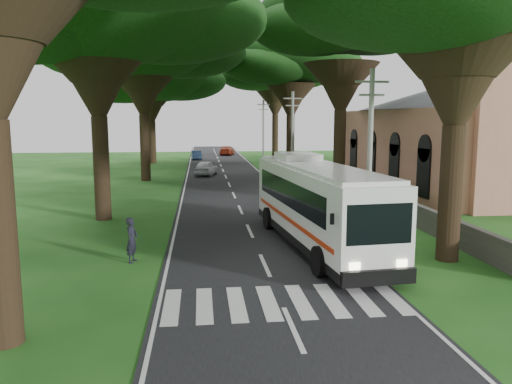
{
  "coord_description": "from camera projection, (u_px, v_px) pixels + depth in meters",
  "views": [
    {
      "loc": [
        -2.45,
        -16.77,
        5.74
      ],
      "look_at": [
        0.2,
        6.9,
        2.2
      ],
      "focal_mm": 35.0,
      "sensor_mm": 36.0,
      "label": 1
    }
  ],
  "objects": [
    {
      "name": "pole_near",
      "position": [
        370.0,
        151.0,
        23.48
      ],
      "size": [
        1.6,
        0.24,
        8.0
      ],
      "color": "gray",
      "rests_on": "ground"
    },
    {
      "name": "tree_r_far",
      "position": [
        275.0,
        69.0,
        71.7
      ],
      "size": [
        15.12,
        15.12,
        16.12
      ],
      "color": "black",
      "rests_on": "ground"
    },
    {
      "name": "tree_r_midb",
      "position": [
        291.0,
        58.0,
        53.98
      ],
      "size": [
        13.7,
        13.7,
        15.27
      ],
      "color": "black",
      "rests_on": "ground"
    },
    {
      "name": "distant_car_b",
      "position": [
        196.0,
        155.0,
        69.29
      ],
      "size": [
        1.6,
        3.82,
        1.23
      ],
      "primitive_type": "imported",
      "rotation": [
        0.0,
        0.0,
        0.08
      ],
      "color": "#22334F",
      "rests_on": "road"
    },
    {
      "name": "church",
      "position": [
        454.0,
        128.0,
        40.02
      ],
      "size": [
        14.0,
        24.0,
        11.6
      ],
      "color": "#BE745C",
      "rests_on": "ground"
    },
    {
      "name": "road",
      "position": [
        230.0,
        186.0,
        42.17
      ],
      "size": [
        8.0,
        120.0,
        0.04
      ],
      "primitive_type": "cube",
      "color": "black",
      "rests_on": "ground"
    },
    {
      "name": "tree_l_far",
      "position": [
        150.0,
        76.0,
        62.24
      ],
      "size": [
        15.88,
        15.88,
        14.36
      ],
      "color": "black",
      "rests_on": "ground"
    },
    {
      "name": "distant_car_c",
      "position": [
        227.0,
        150.0,
        77.98
      ],
      "size": [
        2.75,
        5.03,
        1.38
      ],
      "primitive_type": "imported",
      "rotation": [
        0.0,
        0.0,
        2.96
      ],
      "color": "maroon",
      "rests_on": "road"
    },
    {
      "name": "property_wall",
      "position": [
        337.0,
        179.0,
        42.09
      ],
      "size": [
        0.35,
        50.0,
        1.2
      ],
      "primitive_type": "cube",
      "color": "#383533",
      "rests_on": "ground"
    },
    {
      "name": "tree_l_mida",
      "position": [
        94.0,
        3.0,
        26.77
      ],
      "size": [
        16.0,
        16.0,
        15.35
      ],
      "color": "black",
      "rests_on": "ground"
    },
    {
      "name": "tree_r_mida",
      "position": [
        343.0,
        20.0,
        36.25
      ],
      "size": [
        12.52,
        12.52,
        15.72
      ],
      "color": "black",
      "rests_on": "ground"
    },
    {
      "name": "pole_far",
      "position": [
        263.0,
        131.0,
        62.81
      ],
      "size": [
        1.6,
        0.24,
        8.0
      ],
      "color": "gray",
      "rests_on": "ground"
    },
    {
      "name": "tree_l_midb",
      "position": [
        142.0,
        43.0,
        44.44
      ],
      "size": [
        15.9,
        15.9,
        15.86
      ],
      "color": "black",
      "rests_on": "ground"
    },
    {
      "name": "pedestrian",
      "position": [
        132.0,
        240.0,
        19.94
      ],
      "size": [
        0.61,
        0.76,
        1.82
      ],
      "primitive_type": "imported",
      "rotation": [
        0.0,
        0.0,
        1.28
      ],
      "color": "black",
      "rests_on": "ground"
    },
    {
      "name": "distant_car_a",
      "position": [
        206.0,
        168.0,
        50.21
      ],
      "size": [
        2.71,
        4.65,
        1.49
      ],
      "primitive_type": "imported",
      "rotation": [
        0.0,
        0.0,
        2.91
      ],
      "color": "#BABBC0",
      "rests_on": "road"
    },
    {
      "name": "crosswalk",
      "position": [
        281.0,
        303.0,
        15.63
      ],
      "size": [
        8.0,
        3.0,
        0.01
      ],
      "primitive_type": "cube",
      "color": "silver",
      "rests_on": "ground"
    },
    {
      "name": "ground",
      "position": [
        272.0,
        282.0,
        17.6
      ],
      "size": [
        140.0,
        140.0,
        0.0
      ],
      "primitive_type": "plane",
      "color": "#194C15",
      "rests_on": "ground"
    },
    {
      "name": "coach_bus",
      "position": [
        317.0,
        203.0,
        22.26
      ],
      "size": [
        3.83,
        12.69,
        3.68
      ],
      "rotation": [
        0.0,
        0.0,
        0.1
      ],
      "color": "white",
      "rests_on": "ground"
    },
    {
      "name": "pole_mid",
      "position": [
        292.0,
        136.0,
        43.15
      ],
      "size": [
        1.6,
        0.24,
        8.0
      ],
      "color": "gray",
      "rests_on": "ground"
    }
  ]
}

